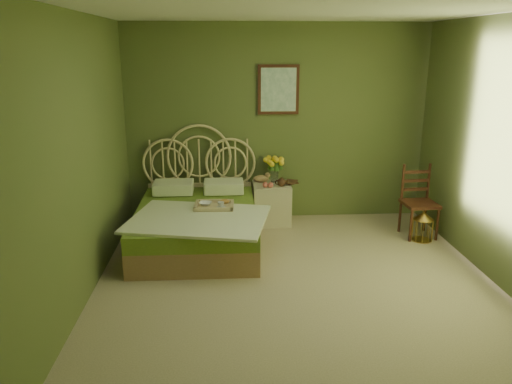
{
  "coord_description": "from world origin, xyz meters",
  "views": [
    {
      "loc": [
        -0.68,
        -4.37,
        2.29
      ],
      "look_at": [
        -0.35,
        1.0,
        0.72
      ],
      "focal_mm": 35.0,
      "sensor_mm": 36.0,
      "label": 1
    }
  ],
  "objects": [
    {
      "name": "wall_left",
      "position": [
        -2.0,
        0.0,
        1.3
      ],
      "size": [
        0.0,
        4.5,
        4.5
      ],
      "primitive_type": "plane",
      "rotation": [
        1.57,
        0.0,
        1.57
      ],
      "color": "#586233",
      "rests_on": "floor"
    },
    {
      "name": "chair",
      "position": [
        1.7,
        1.45,
        0.49
      ],
      "size": [
        0.42,
        0.42,
        0.89
      ],
      "rotation": [
        0.0,
        0.0,
        0.06
      ],
      "color": "#361A0E",
      "rests_on": "floor"
    },
    {
      "name": "bed",
      "position": [
        -1.04,
        1.29,
        0.29
      ],
      "size": [
        1.66,
        2.1,
        1.3
      ],
      "color": "#A67953",
      "rests_on": "floor"
    },
    {
      "name": "wall_back",
      "position": [
        0.0,
        2.25,
        1.3
      ],
      "size": [
        4.0,
        0.0,
        4.0
      ],
      "primitive_type": "plane",
      "rotation": [
        1.57,
        0.0,
        0.0
      ],
      "color": "#586233",
      "rests_on": "floor"
    },
    {
      "name": "wall_art",
      "position": [
        0.01,
        2.22,
        1.75
      ],
      "size": [
        0.54,
        0.04,
        0.64
      ],
      "color": "#361A0E",
      "rests_on": "wall_back"
    },
    {
      "name": "book_upper",
      "position": [
        0.09,
        2.0,
        0.57
      ],
      "size": [
        0.23,
        0.26,
        0.02
      ],
      "primitive_type": "imported",
      "rotation": [
        0.0,
        0.0,
        -0.4
      ],
      "color": "#472819",
      "rests_on": "nightstand"
    },
    {
      "name": "cereal_bowl",
      "position": [
        -0.93,
        1.23,
        0.52
      ],
      "size": [
        0.16,
        0.16,
        0.04
      ],
      "primitive_type": "imported",
      "rotation": [
        0.0,
        0.0,
        -0.12
      ],
      "color": "white",
      "rests_on": "bed"
    },
    {
      "name": "coffee_cup",
      "position": [
        -0.75,
        1.12,
        0.54
      ],
      "size": [
        0.08,
        0.08,
        0.07
      ],
      "primitive_type": "imported",
      "rotation": [
        0.0,
        0.0,
        0.06
      ],
      "color": "white",
      "rests_on": "bed"
    },
    {
      "name": "nightstand",
      "position": [
        -0.08,
        1.99,
        0.35
      ],
      "size": [
        0.49,
        0.49,
        0.97
      ],
      "color": "beige",
      "rests_on": "floor"
    },
    {
      "name": "birdcage",
      "position": [
        1.7,
        1.22,
        0.18
      ],
      "size": [
        0.24,
        0.24,
        0.37
      ],
      "rotation": [
        0.0,
        0.0,
        -0.16
      ],
      "color": "#B18938",
      "rests_on": "floor"
    },
    {
      "name": "book_lower",
      "position": [
        0.09,
        2.0,
        0.55
      ],
      "size": [
        0.22,
        0.25,
        0.02
      ],
      "primitive_type": "imported",
      "rotation": [
        0.0,
        0.0,
        0.31
      ],
      "color": "#381E0F",
      "rests_on": "nightstand"
    },
    {
      "name": "floor",
      "position": [
        0.0,
        0.0,
        0.0
      ],
      "size": [
        4.5,
        4.5,
        0.0
      ],
      "primitive_type": "plane",
      "color": "tan",
      "rests_on": "ground"
    },
    {
      "name": "ceiling",
      "position": [
        0.0,
        0.0,
        2.6
      ],
      "size": [
        4.5,
        4.5,
        0.0
      ],
      "primitive_type": "plane",
      "rotation": [
        3.14,
        0.0,
        0.0
      ],
      "color": "silver",
      "rests_on": "wall_back"
    }
  ]
}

